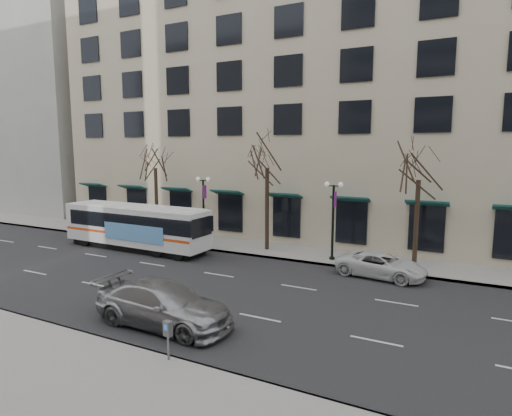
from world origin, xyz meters
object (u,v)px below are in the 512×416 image
Objects in this scene: lamp_post_left at (204,207)px; pay_station at (168,332)px; tree_far_left at (155,156)px; tree_far_right at (419,164)px; silver_car at (164,304)px; city_bus at (137,226)px; tree_far_mid at (267,154)px; lamp_post_right at (333,217)px; white_pickup at (381,265)px.

pay_station is (8.99, -15.50, -1.80)m from lamp_post_left.
tree_far_left is 1.03× the size of tree_far_right.
silver_car is (-8.24, -13.60, -5.53)m from tree_far_right.
lamp_post_left is 18.01m from pay_station.
lamp_post_left is 0.44× the size of city_bus.
lamp_post_right is at bearing -6.83° from tree_far_mid.
white_pickup is at bearing -7.99° from tree_far_left.
tree_far_right is 16.83m from silver_car.
city_bus reaches higher than white_pickup.
lamp_post_left is 0.84× the size of silver_car.
city_bus is (-8.72, -3.78, -5.15)m from tree_far_mid.
tree_far_left is at bearing 89.36° from white_pickup.
lamp_post_left is at bearing 130.22° from pay_station.
tree_far_left is 6.36m from city_bus.
white_pickup is at bearing -30.80° from silver_car.
pay_station is (-6.00, -16.10, -5.27)m from tree_far_right.
tree_far_left reaches higher than silver_car.
silver_car is (-3.25, -13.00, -2.05)m from lamp_post_right.
white_pickup is (-1.48, -2.60, -5.72)m from tree_far_right.
tree_far_mid is 1.70× the size of white_pickup.
lamp_post_left reaches higher than silver_car.
lamp_post_right reaches higher than white_pickup.
silver_car is (6.75, -13.00, -2.05)m from lamp_post_left.
tree_far_right is at bearing -30.45° from silver_car.
lamp_post_right is (5.01, -0.60, -3.96)m from tree_far_mid.
city_bus is at bearing 146.00° from pay_station.
tree_far_left is at bearing 177.71° from lamp_post_right.
lamp_post_left is 1.04× the size of white_pickup.
tree_far_right is 6.11m from lamp_post_right.
tree_far_mid is 6.21× the size of pay_station.
lamp_post_left is 13.84m from white_pickup.
city_bus is 14.39m from silver_car.
city_bus is at bearing 101.26° from white_pickup.
lamp_post_left is at bearing -6.83° from tree_far_left.
lamp_post_right is 13.55m from silver_car.
tree_far_right is (10.00, -0.00, -0.48)m from tree_far_mid.
tree_far_mid reaches higher than tree_far_left.
silver_car is at bearing -82.62° from tree_far_mid.
silver_car is (1.76, -13.60, -6.01)m from tree_far_mid.
silver_car is (10.48, -9.82, -0.86)m from city_bus.
tree_far_mid reaches higher than pay_station.
lamp_post_left and lamp_post_right have the same top height.
lamp_post_left reaches higher than pay_station.
lamp_post_left is 10.00m from lamp_post_right.
lamp_post_right is at bearing -2.29° from tree_far_left.
tree_far_right is 15.40m from lamp_post_left.
city_bus is (-18.72, -3.78, -4.67)m from tree_far_right.
tree_far_mid is at bearing 24.66° from city_bus.
tree_far_left reaches higher than white_pickup.
white_pickup is at bearing 81.60° from pay_station.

